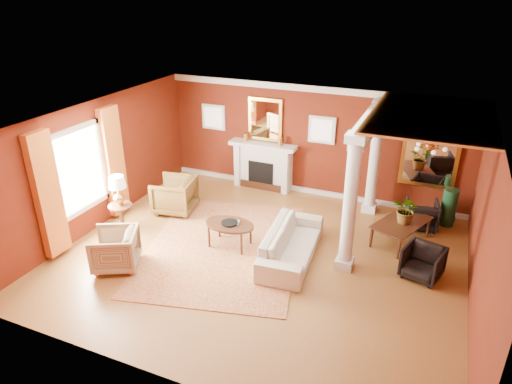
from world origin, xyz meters
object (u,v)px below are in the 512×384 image
at_px(dining_table, 402,227).
at_px(coffee_table, 230,225).
at_px(side_table, 119,195).
at_px(sofa, 292,239).
at_px(armchair_leopard, 174,194).
at_px(armchair_stripe, 115,248).

bearing_deg(dining_table, coffee_table, 137.67).
distance_m(coffee_table, side_table, 2.65).
distance_m(coffee_table, dining_table, 3.74).
xyz_separation_m(sofa, armchair_leopard, (-3.35, 0.88, 0.03)).
relative_size(armchair_leopard, side_table, 0.73).
xyz_separation_m(armchair_stripe, side_table, (-0.86, 1.29, 0.44)).
distance_m(armchair_leopard, dining_table, 5.40).
relative_size(sofa, armchair_leopard, 2.39).
relative_size(armchair_leopard, dining_table, 0.68).
relative_size(armchair_stripe, side_table, 0.66).
bearing_deg(coffee_table, armchair_stripe, -137.35).
bearing_deg(sofa, coffee_table, 88.11).
xyz_separation_m(armchair_leopard, side_table, (-0.63, -1.27, 0.39)).
distance_m(sofa, side_table, 4.02).
height_order(sofa, dining_table, sofa).
bearing_deg(dining_table, sofa, 149.46).
xyz_separation_m(sofa, side_table, (-3.98, -0.39, 0.42)).
relative_size(side_table, dining_table, 0.94).
bearing_deg(dining_table, side_table, 130.16).
bearing_deg(armchair_stripe, side_table, -172.92).
relative_size(armchair_leopard, coffee_table, 0.89).
bearing_deg(coffee_table, dining_table, 25.19).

